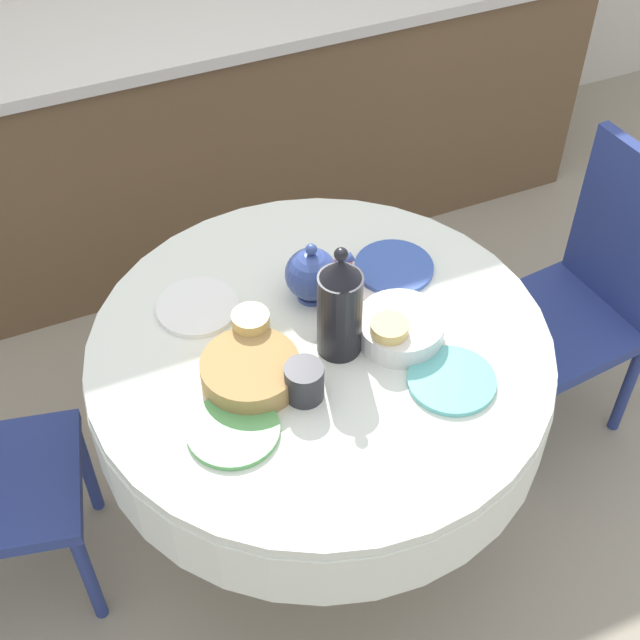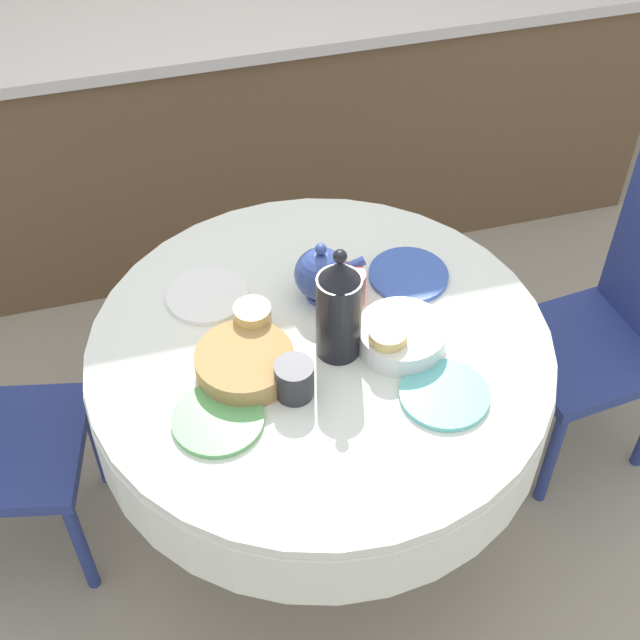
# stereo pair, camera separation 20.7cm
# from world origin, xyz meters

# --- Properties ---
(ground_plane) EXTENTS (12.00, 12.00, 0.00)m
(ground_plane) POSITION_xyz_m (0.00, 0.00, 0.00)
(ground_plane) COLOR #9E937F
(kitchen_counter) EXTENTS (3.24, 0.64, 0.93)m
(kitchen_counter) POSITION_xyz_m (0.00, 1.43, 0.46)
(kitchen_counter) COLOR brown
(kitchen_counter) RESTS_ON ground_plane
(dining_table) EXTENTS (1.13, 1.13, 0.77)m
(dining_table) POSITION_xyz_m (0.00, 0.00, 0.64)
(dining_table) COLOR tan
(dining_table) RESTS_ON ground_plane
(chair_left) EXTENTS (0.44, 0.44, 0.96)m
(chair_left) POSITION_xyz_m (0.91, 0.10, 0.52)
(chair_left) COLOR navy
(chair_left) RESTS_ON ground_plane
(plate_near_left) EXTENTS (0.21, 0.21, 0.01)m
(plate_near_left) POSITION_xyz_m (-0.28, -0.17, 0.78)
(plate_near_left) COLOR #5BA85B
(plate_near_left) RESTS_ON dining_table
(cup_near_left) EXTENTS (0.09, 0.09, 0.09)m
(cup_near_left) POSITION_xyz_m (-0.10, -0.13, 0.82)
(cup_near_left) COLOR #28282D
(cup_near_left) RESTS_ON dining_table
(plate_near_right) EXTENTS (0.21, 0.21, 0.01)m
(plate_near_right) POSITION_xyz_m (0.23, -0.23, 0.78)
(plate_near_right) COLOR #60BCB7
(plate_near_right) RESTS_ON dining_table
(cup_near_right) EXTENTS (0.09, 0.09, 0.09)m
(cup_near_right) POSITION_xyz_m (0.14, -0.08, 0.82)
(cup_near_right) COLOR #DBB766
(cup_near_right) RESTS_ON dining_table
(plate_far_left) EXTENTS (0.21, 0.21, 0.01)m
(plate_far_left) POSITION_xyz_m (-0.23, 0.23, 0.78)
(plate_far_left) COLOR white
(plate_far_left) RESTS_ON dining_table
(cup_far_left) EXTENTS (0.09, 0.09, 0.09)m
(cup_far_left) POSITION_xyz_m (-0.15, 0.07, 0.82)
(cup_far_left) COLOR #DBB766
(cup_far_left) RESTS_ON dining_table
(plate_far_right) EXTENTS (0.21, 0.21, 0.01)m
(plate_far_right) POSITION_xyz_m (0.28, 0.16, 0.78)
(plate_far_right) COLOR #3856AD
(plate_far_right) RESTS_ON dining_table
(cup_far_right) EXTENTS (0.09, 0.09, 0.09)m
(cup_far_right) POSITION_xyz_m (0.10, 0.12, 0.82)
(cup_far_right) COLOR #CC4C3D
(cup_far_right) RESTS_ON dining_table
(coffee_carafe) EXTENTS (0.11, 0.11, 0.31)m
(coffee_carafe) POSITION_xyz_m (0.04, -0.03, 0.91)
(coffee_carafe) COLOR black
(coffee_carafe) RESTS_ON dining_table
(teapot) EXTENTS (0.18, 0.13, 0.17)m
(teapot) POSITION_xyz_m (0.05, 0.15, 0.85)
(teapot) COLOR #33478E
(teapot) RESTS_ON dining_table
(bread_basket) EXTENTS (0.23, 0.23, 0.06)m
(bread_basket) POSITION_xyz_m (-0.19, -0.04, 0.80)
(bread_basket) COLOR #AD844C
(bread_basket) RESTS_ON dining_table
(fruit_bowl) EXTENTS (0.21, 0.21, 0.06)m
(fruit_bowl) POSITION_xyz_m (0.18, -0.06, 0.81)
(fruit_bowl) COLOR silver
(fruit_bowl) RESTS_ON dining_table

